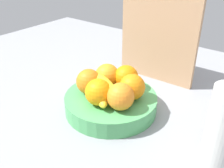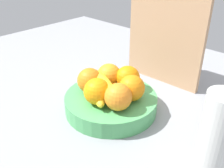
{
  "view_description": "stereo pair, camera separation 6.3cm",
  "coord_description": "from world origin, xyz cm",
  "px_view_note": "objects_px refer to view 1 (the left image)",
  "views": [
    {
      "loc": [
        39.26,
        -47.44,
        44.08
      ],
      "look_at": [
        0.45,
        2.53,
        8.91
      ],
      "focal_mm": 40.99,
      "sensor_mm": 36.0,
      "label": 1
    },
    {
      "loc": [
        44.04,
        -43.33,
        44.08
      ],
      "look_at": [
        0.45,
        2.53,
        8.91
      ],
      "focal_mm": 40.99,
      "sensor_mm": 36.0,
      "label": 2
    }
  ],
  "objects_px": {
    "orange_center": "(107,76)",
    "banana_bunch": "(101,87)",
    "thermos_tumbler": "(223,128)",
    "fruit_bowl": "(112,103)",
    "cutting_board": "(158,30)",
    "orange_back_left": "(90,81)",
    "orange_front_right": "(126,77)",
    "orange_front_left": "(132,87)",
    "orange_back_right": "(98,92)",
    "orange_top_stack": "(121,97)"
  },
  "relations": [
    {
      "from": "orange_front_left",
      "to": "orange_front_right",
      "type": "distance_m",
      "value": 0.06
    },
    {
      "from": "orange_back_left",
      "to": "thermos_tumbler",
      "type": "xyz_separation_m",
      "value": [
        0.38,
        0.01,
        0.01
      ]
    },
    {
      "from": "orange_center",
      "to": "orange_front_right",
      "type": "bearing_deg",
      "value": 27.4
    },
    {
      "from": "banana_bunch",
      "to": "fruit_bowl",
      "type": "bearing_deg",
      "value": 43.77
    },
    {
      "from": "banana_bunch",
      "to": "orange_top_stack",
      "type": "bearing_deg",
      "value": -9.19
    },
    {
      "from": "banana_bunch",
      "to": "thermos_tumbler",
      "type": "height_order",
      "value": "thermos_tumbler"
    },
    {
      "from": "orange_back_left",
      "to": "orange_back_right",
      "type": "distance_m",
      "value": 0.07
    },
    {
      "from": "orange_front_left",
      "to": "fruit_bowl",
      "type": "bearing_deg",
      "value": -154.2
    },
    {
      "from": "orange_back_right",
      "to": "banana_bunch",
      "type": "bearing_deg",
      "value": 119.4
    },
    {
      "from": "orange_center",
      "to": "banana_bunch",
      "type": "relative_size",
      "value": 0.43
    },
    {
      "from": "orange_front_right",
      "to": "thermos_tumbler",
      "type": "xyz_separation_m",
      "value": [
        0.31,
        -0.08,
        0.01
      ]
    },
    {
      "from": "orange_back_left",
      "to": "fruit_bowl",
      "type": "bearing_deg",
      "value": 18.37
    },
    {
      "from": "orange_front_right",
      "to": "orange_center",
      "type": "height_order",
      "value": "same"
    },
    {
      "from": "fruit_bowl",
      "to": "orange_back_right",
      "type": "xyz_separation_m",
      "value": [
        -0.01,
        -0.05,
        0.06
      ]
    },
    {
      "from": "orange_front_left",
      "to": "thermos_tumbler",
      "type": "bearing_deg",
      "value": -9.12
    },
    {
      "from": "orange_front_right",
      "to": "orange_back_left",
      "type": "bearing_deg",
      "value": -129.87
    },
    {
      "from": "orange_back_left",
      "to": "banana_bunch",
      "type": "bearing_deg",
      "value": -1.14
    },
    {
      "from": "orange_top_stack",
      "to": "banana_bunch",
      "type": "relative_size",
      "value": 0.43
    },
    {
      "from": "orange_front_left",
      "to": "orange_back_left",
      "type": "height_order",
      "value": "same"
    },
    {
      "from": "orange_back_left",
      "to": "cutting_board",
      "type": "relative_size",
      "value": 0.21
    },
    {
      "from": "fruit_bowl",
      "to": "cutting_board",
      "type": "distance_m",
      "value": 0.3
    },
    {
      "from": "orange_center",
      "to": "thermos_tumbler",
      "type": "distance_m",
      "value": 0.36
    },
    {
      "from": "banana_bunch",
      "to": "cutting_board",
      "type": "xyz_separation_m",
      "value": [
        0.02,
        0.28,
        0.1
      ]
    },
    {
      "from": "orange_front_right",
      "to": "orange_back_right",
      "type": "relative_size",
      "value": 1.0
    },
    {
      "from": "thermos_tumbler",
      "to": "orange_back_left",
      "type": "bearing_deg",
      "value": -179.2
    },
    {
      "from": "orange_back_left",
      "to": "thermos_tumbler",
      "type": "distance_m",
      "value": 0.38
    },
    {
      "from": "fruit_bowl",
      "to": "banana_bunch",
      "type": "xyz_separation_m",
      "value": [
        -0.02,
        -0.02,
        0.06
      ]
    },
    {
      "from": "orange_back_right",
      "to": "banana_bunch",
      "type": "relative_size",
      "value": 0.43
    },
    {
      "from": "fruit_bowl",
      "to": "thermos_tumbler",
      "type": "relative_size",
      "value": 1.4
    },
    {
      "from": "orange_front_left",
      "to": "orange_center",
      "type": "height_order",
      "value": "same"
    },
    {
      "from": "orange_front_left",
      "to": "orange_back_left",
      "type": "bearing_deg",
      "value": -158.26
    },
    {
      "from": "thermos_tumbler",
      "to": "orange_front_right",
      "type": "bearing_deg",
      "value": 165.51
    },
    {
      "from": "orange_center",
      "to": "cutting_board",
      "type": "bearing_deg",
      "value": 80.29
    },
    {
      "from": "orange_front_left",
      "to": "orange_back_right",
      "type": "distance_m",
      "value": 0.1
    },
    {
      "from": "orange_front_left",
      "to": "banana_bunch",
      "type": "relative_size",
      "value": 0.43
    },
    {
      "from": "orange_back_right",
      "to": "banana_bunch",
      "type": "xyz_separation_m",
      "value": [
        -0.02,
        0.03,
        -0.01
      ]
    },
    {
      "from": "fruit_bowl",
      "to": "orange_back_right",
      "type": "bearing_deg",
      "value": -96.27
    },
    {
      "from": "banana_bunch",
      "to": "orange_front_left",
      "type": "bearing_deg",
      "value": 32.31
    },
    {
      "from": "banana_bunch",
      "to": "cutting_board",
      "type": "bearing_deg",
      "value": 86.85
    },
    {
      "from": "orange_front_right",
      "to": "orange_front_left",
      "type": "bearing_deg",
      "value": -38.62
    },
    {
      "from": "orange_front_right",
      "to": "banana_bunch",
      "type": "height_order",
      "value": "orange_front_right"
    },
    {
      "from": "orange_back_left",
      "to": "orange_top_stack",
      "type": "relative_size",
      "value": 1.0
    },
    {
      "from": "orange_front_right",
      "to": "orange_back_right",
      "type": "xyz_separation_m",
      "value": [
        -0.01,
        -0.12,
        0.0
      ]
    },
    {
      "from": "orange_center",
      "to": "orange_back_right",
      "type": "distance_m",
      "value": 0.1
    },
    {
      "from": "orange_center",
      "to": "thermos_tumbler",
      "type": "relative_size",
      "value": 0.38
    },
    {
      "from": "orange_front_left",
      "to": "orange_back_right",
      "type": "bearing_deg",
      "value": -126.1
    },
    {
      "from": "orange_front_left",
      "to": "banana_bunch",
      "type": "distance_m",
      "value": 0.09
    },
    {
      "from": "orange_back_right",
      "to": "cutting_board",
      "type": "height_order",
      "value": "cutting_board"
    },
    {
      "from": "orange_back_left",
      "to": "banana_bunch",
      "type": "xyz_separation_m",
      "value": [
        0.04,
        -0.0,
        -0.01
      ]
    },
    {
      "from": "orange_back_right",
      "to": "orange_top_stack",
      "type": "height_order",
      "value": "same"
    }
  ]
}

